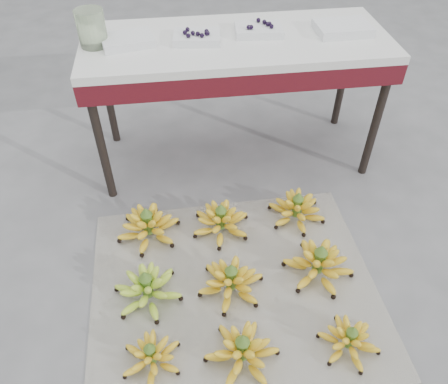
{
  "coord_description": "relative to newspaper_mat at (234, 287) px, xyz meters",
  "views": [
    {
      "loc": [
        -0.25,
        -1.07,
        1.65
      ],
      "look_at": [
        -0.06,
        0.37,
        0.27
      ],
      "focal_mm": 35.0,
      "sensor_mm": 36.0,
      "label": 1
    }
  ],
  "objects": [
    {
      "name": "ground",
      "position": [
        0.06,
        -0.03,
        -0.0
      ],
      "size": [
        60.0,
        60.0,
        0.0
      ],
      "primitive_type": "plane",
      "color": "#5D5D60",
      "rests_on": "ground"
    },
    {
      "name": "newspaper_mat",
      "position": [
        0.0,
        0.0,
        0.0
      ],
      "size": [
        1.27,
        1.07,
        0.01
      ],
      "primitive_type": "cube",
      "rotation": [
        0.0,
        0.0,
        0.01
      ],
      "color": "silver",
      "rests_on": "ground"
    },
    {
      "name": "bunch_front_left",
      "position": [
        -0.37,
        -0.3,
        0.05
      ],
      "size": [
        0.28,
        0.28,
        0.14
      ],
      "rotation": [
        0.0,
        0.0,
        0.25
      ],
      "color": "yellow",
      "rests_on": "newspaper_mat"
    },
    {
      "name": "bunch_front_center",
      "position": [
        -0.02,
        -0.33,
        0.06
      ],
      "size": [
        0.35,
        0.35,
        0.17
      ],
      "rotation": [
        0.0,
        0.0,
        -0.27
      ],
      "color": "yellow",
      "rests_on": "newspaper_mat"
    },
    {
      "name": "bunch_front_right",
      "position": [
        0.4,
        -0.34,
        0.05
      ],
      "size": [
        0.28,
        0.28,
        0.15
      ],
      "rotation": [
        0.0,
        0.0,
        0.2
      ],
      "color": "yellow",
      "rests_on": "newspaper_mat"
    },
    {
      "name": "bunch_mid_left",
      "position": [
        -0.38,
        -0.0,
        0.06
      ],
      "size": [
        0.36,
        0.36,
        0.18
      ],
      "rotation": [
        0.0,
        0.0,
        0.27
      ],
      "color": "#82BD35",
      "rests_on": "newspaper_mat"
    },
    {
      "name": "bunch_mid_center",
      "position": [
        -0.02,
        -0.01,
        0.06
      ],
      "size": [
        0.35,
        0.35,
        0.18
      ],
      "rotation": [
        0.0,
        0.0,
        -0.27
      ],
      "color": "yellow",
      "rests_on": "newspaper_mat"
    },
    {
      "name": "bunch_mid_right",
      "position": [
        0.39,
        0.03,
        0.07
      ],
      "size": [
        0.41,
        0.41,
        0.19
      ],
      "rotation": [
        0.0,
        0.0,
        -0.43
      ],
      "color": "yellow",
      "rests_on": "newspaper_mat"
    },
    {
      "name": "bunch_back_left",
      "position": [
        -0.37,
        0.36,
        0.07
      ],
      "size": [
        0.33,
        0.33,
        0.19
      ],
      "rotation": [
        0.0,
        0.0,
        -0.1
      ],
      "color": "yellow",
      "rests_on": "newspaper_mat"
    },
    {
      "name": "bunch_back_center",
      "position": [
        -0.01,
        0.35,
        0.06
      ],
      "size": [
        0.34,
        0.34,
        0.18
      ],
      "rotation": [
        0.0,
        0.0,
        -0.18
      ],
      "color": "yellow",
      "rests_on": "newspaper_mat"
    },
    {
      "name": "bunch_back_right",
      "position": [
        0.38,
        0.38,
        0.06
      ],
      "size": [
        0.32,
        0.32,
        0.17
      ],
      "rotation": [
        0.0,
        0.0,
        0.14
      ],
      "color": "yellow",
      "rests_on": "newspaper_mat"
    },
    {
      "name": "vendor_table",
      "position": [
        0.14,
        0.94,
        0.64
      ],
      "size": [
        1.52,
        0.61,
        0.73
      ],
      "color": "black",
      "rests_on": "ground"
    },
    {
      "name": "tray_far_left",
      "position": [
        -0.38,
        0.94,
        0.74
      ],
      "size": [
        0.27,
        0.22,
        0.04
      ],
      "color": "silver",
      "rests_on": "vendor_table"
    },
    {
      "name": "tray_left",
      "position": [
        -0.05,
        0.93,
        0.75
      ],
      "size": [
        0.24,
        0.19,
        0.06
      ],
      "color": "silver",
      "rests_on": "vendor_table"
    },
    {
      "name": "tray_right",
      "position": [
        0.26,
        0.97,
        0.75
      ],
      "size": [
        0.24,
        0.18,
        0.06
      ],
      "color": "silver",
      "rests_on": "vendor_table"
    },
    {
      "name": "tray_far_right",
      "position": [
        0.68,
        0.93,
        0.75
      ],
      "size": [
        0.27,
        0.2,
        0.04
      ],
      "color": "silver",
      "rests_on": "vendor_table"
    },
    {
      "name": "glass_jar",
      "position": [
        -0.54,
        0.95,
        0.81
      ],
      "size": [
        0.14,
        0.14,
        0.17
      ],
      "primitive_type": "cylinder",
      "rotation": [
        0.0,
        0.0,
        0.05
      ],
      "color": "beige",
      "rests_on": "vendor_table"
    }
  ]
}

